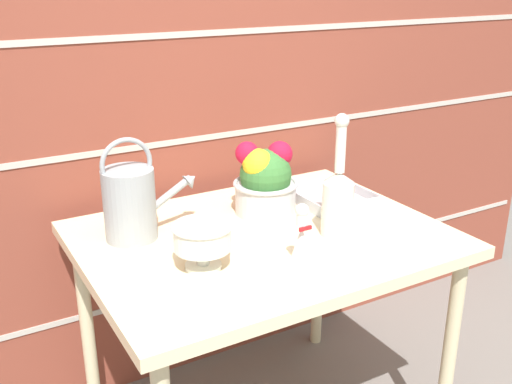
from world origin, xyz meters
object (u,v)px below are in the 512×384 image
Objects in this scene: watering_can at (131,202)px; wire_tray at (332,199)px; flower_planter at (265,181)px; glass_decanter at (338,197)px; crystal_pedestal_bowl at (202,239)px; figurine_vase at (301,241)px.

wire_tray is (0.68, -0.06, -0.10)m from watering_can.
watering_can is at bearing 176.95° from flower_planter.
glass_decanter reaches higher than wire_tray.
crystal_pedestal_bowl is 0.44m from glass_decanter.
wire_tray is at bearing 43.52° from figurine_vase.
flower_planter is at bearing 36.65° from crystal_pedestal_bowl.
crystal_pedestal_bowl is 0.26m from figurine_vase.
glass_decanter reaches higher than watering_can.
crystal_pedestal_bowl is (0.10, -0.28, -0.03)m from watering_can.
glass_decanter reaches higher than figurine_vase.
glass_decanter is (0.53, -0.28, 0.00)m from watering_can.
watering_can is 0.83× the size of glass_decanter.
crystal_pedestal_bowl reaches higher than wire_tray.
wire_tray is at bearing 56.10° from glass_decanter.
watering_can is 0.60m from glass_decanter.
flower_planter is at bearing 171.37° from wire_tray.
flower_planter is 0.27m from glass_decanter.
watering_can reaches higher than figurine_vase.
wire_tray is (0.58, 0.21, -0.07)m from crystal_pedestal_bowl.
crystal_pedestal_bowl is at bearing -70.65° from watering_can.
watering_can is 0.29m from crystal_pedestal_bowl.
flower_planter is 0.97× the size of wire_tray.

